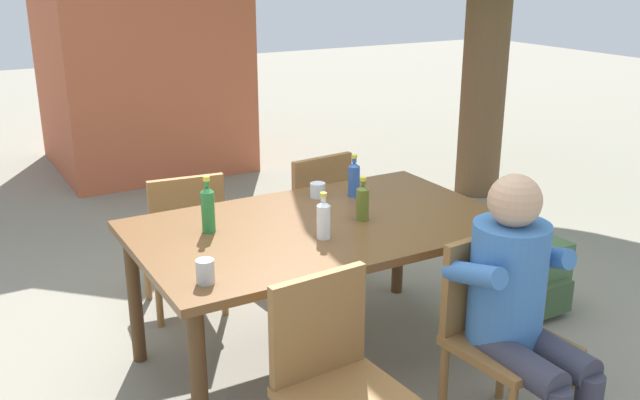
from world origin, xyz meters
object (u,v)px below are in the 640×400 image
at_px(cup_steel, 205,271).
at_px(brick_kiosk, 137,16).
at_px(person_in_white_shirt, 520,301).
at_px(chair_far_right, 311,212).
at_px(bottle_green, 208,208).
at_px(chair_near_left, 336,378).
at_px(bottle_olive, 363,202).
at_px(chair_near_right, 497,326).
at_px(chair_far_left, 185,236).
at_px(cup_glass, 318,190).
at_px(bottle_clear, 324,219).
at_px(dining_table, 320,238).
at_px(backpack_by_near_side, 542,280).
at_px(bottle_blue, 354,178).
at_px(table_knife, 500,224).

xyz_separation_m(cup_steel, brick_kiosk, (1.08, 4.59, 0.67)).
bearing_deg(person_in_white_shirt, chair_far_right, 89.72).
relative_size(person_in_white_shirt, bottle_green, 4.28).
xyz_separation_m(chair_near_left, bottle_olive, (0.62, 0.78, 0.37)).
xyz_separation_m(chair_near_left, person_in_white_shirt, (0.82, -0.11, 0.17)).
bearing_deg(bottle_olive, chair_near_right, -76.29).
bearing_deg(chair_far_left, person_in_white_shirt, -65.49).
distance_m(bottle_green, cup_glass, 0.74).
distance_m(chair_far_right, bottle_olive, 1.00).
height_order(chair_far_left, bottle_clear, bottle_clear).
bearing_deg(chair_far_left, cup_glass, -39.02).
height_order(chair_far_left, cup_steel, chair_far_left).
xyz_separation_m(chair_near_right, brick_kiosk, (-0.05, 5.07, 0.99)).
distance_m(dining_table, brick_kiosk, 4.31).
xyz_separation_m(chair_far_right, person_in_white_shirt, (-0.01, -1.80, 0.17)).
distance_m(bottle_clear, brick_kiosk, 4.47).
relative_size(chair_far_left, brick_kiosk, 0.31).
height_order(dining_table, chair_far_left, chair_far_left).
bearing_deg(chair_near_right, bottle_olive, 103.71).
distance_m(cup_glass, brick_kiosk, 3.93).
height_order(chair_near_right, cup_glass, chair_near_right).
height_order(bottle_clear, backpack_by_near_side, bottle_clear).
height_order(person_in_white_shirt, bottle_olive, person_in_white_shirt).
xyz_separation_m(cup_glass, cup_steel, (-0.92, -0.72, 0.01)).
distance_m(person_in_white_shirt, cup_glass, 1.34).
height_order(person_in_white_shirt, bottle_blue, person_in_white_shirt).
height_order(chair_near_left, bottle_blue, bottle_blue).
bearing_deg(table_knife, chair_far_left, 131.89).
height_order(chair_far_right, cup_glass, chair_far_right).
height_order(table_knife, brick_kiosk, brick_kiosk).
xyz_separation_m(chair_near_right, chair_far_right, (0.02, 1.69, 0.00)).
distance_m(table_knife, backpack_by_near_side, 0.89).
height_order(chair_near_left, bottle_green, bottle_green).
xyz_separation_m(bottle_blue, backpack_by_near_side, (1.02, -0.47, -0.65)).
bearing_deg(bottle_blue, chair_far_left, 144.10).
height_order(chair_far_right, person_in_white_shirt, person_in_white_shirt).
relative_size(person_in_white_shirt, cup_steel, 11.91).
relative_size(person_in_white_shirt, bottle_blue, 5.05).
distance_m(chair_near_right, chair_near_left, 0.81).
bearing_deg(cup_glass, chair_far_left, 140.98).
bearing_deg(bottle_clear, backpack_by_near_side, -0.34).
relative_size(dining_table, chair_far_right, 2.07).
height_order(chair_far_left, backpack_by_near_side, chair_far_left).
bearing_deg(cup_steel, dining_table, 26.59).
xyz_separation_m(dining_table, bottle_green, (-0.52, 0.16, 0.20)).
distance_m(cup_glass, table_knife, 0.99).
bearing_deg(dining_table, bottle_olive, -16.34).
bearing_deg(cup_steel, brick_kiosk, 76.75).
height_order(chair_far_left, person_in_white_shirt, person_in_white_shirt).
relative_size(chair_near_right, brick_kiosk, 0.31).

